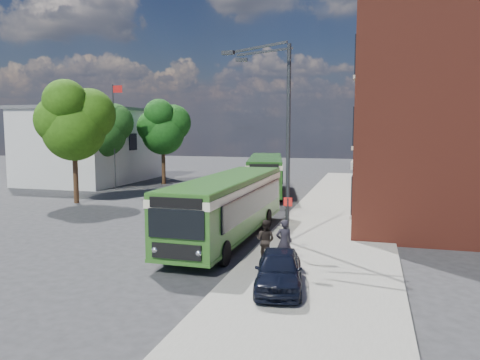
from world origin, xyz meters
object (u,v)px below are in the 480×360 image
(bus_rear, at_px, (266,172))
(parked_car, at_px, (279,270))
(street_lamp, at_px, (280,140))
(bus_front, at_px, (228,202))

(bus_rear, distance_m, parked_car, 22.91)
(street_lamp, bearing_deg, bus_rear, 104.87)
(street_lamp, xyz_separation_m, bus_front, (-2.54, 0.28, -2.96))
(street_lamp, height_order, bus_rear, street_lamp)
(bus_front, bearing_deg, street_lamp, -6.24)
(bus_rear, bearing_deg, parked_car, -76.26)
(street_lamp, relative_size, bus_rear, 0.75)
(bus_front, distance_m, parked_car, 7.63)
(bus_front, height_order, bus_rear, same)
(bus_rear, bearing_deg, bus_front, -83.84)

